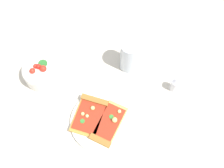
% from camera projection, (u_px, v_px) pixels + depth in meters
% --- Properties ---
extents(ground_plane, '(2.40, 2.40, 0.00)m').
position_uv_depth(ground_plane, '(87.00, 116.00, 0.96)').
color(ground_plane, beige).
rests_on(ground_plane, ground).
extents(plate, '(0.23, 0.23, 0.01)m').
position_uv_depth(plate, '(103.00, 121.00, 0.94)').
color(plate, white).
rests_on(plate, ground_plane).
extents(pizza_slice_near, '(0.17, 0.15, 0.02)m').
position_uv_depth(pizza_slice_near, '(90.00, 113.00, 0.94)').
color(pizza_slice_near, gold).
rests_on(pizza_slice_near, plate).
extents(pizza_slice_far, '(0.17, 0.15, 0.03)m').
position_uv_depth(pizza_slice_far, '(108.00, 125.00, 0.92)').
color(pizza_slice_far, '#E5B256').
rests_on(pizza_slice_far, plate).
extents(salad_bowl, '(0.13, 0.13, 0.08)m').
position_uv_depth(salad_bowl, '(41.00, 73.00, 1.00)').
color(salad_bowl, white).
rests_on(salad_bowl, ground_plane).
extents(soda_glass, '(0.07, 0.07, 0.14)m').
position_uv_depth(soda_glass, '(130.00, 57.00, 1.00)').
color(soda_glass, silver).
rests_on(soda_glass, ground_plane).
extents(pepper_shaker, '(0.03, 0.03, 0.06)m').
position_uv_depth(pepper_shaker, '(175.00, 85.00, 0.98)').
color(pepper_shaker, silver).
rests_on(pepper_shaker, ground_plane).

